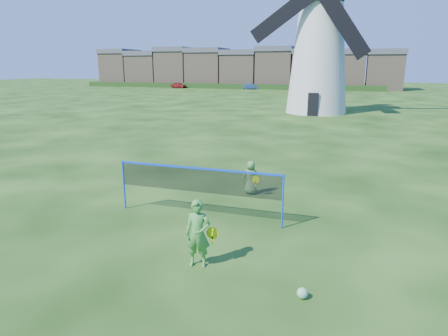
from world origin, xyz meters
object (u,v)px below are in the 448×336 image
windmill (319,49)px  player_boy (251,178)px  play_ball (302,293)px  car_right (251,86)px  badminton_net (198,181)px  player_girl (198,234)px  car_left (179,85)px

windmill → player_boy: size_ratio=14.27×
play_ball → car_right: car_right is taller
badminton_net → player_girl: size_ratio=3.24×
windmill → car_right: size_ratio=5.05×
badminton_net → play_ball: size_ratio=22.95×
player_girl → car_left: size_ratio=0.46×
windmill → play_ball: size_ratio=77.40×
windmill → play_ball: windmill is taller
windmill → car_right: 40.41m
windmill → car_right: windmill is taller
player_boy → car_left: bearing=-68.3°
player_boy → car_left: (-31.33, 62.31, -0.02)m
windmill → car_left: (-31.07, 36.18, -5.38)m
windmill → play_ball: bearing=-85.0°
badminton_net → car_right: 67.33m
badminton_net → car_left: (-30.41, 64.98, -0.56)m
player_boy → play_ball: bearing=108.3°
play_ball → car_right: bearing=105.1°
player_boy → car_right: size_ratio=0.35×
badminton_net → play_ball: (3.48, -3.28, -1.03)m
windmill → badminton_net: bearing=-91.3°
player_boy → car_right: bearing=-80.7°
windmill → badminton_net: 29.21m
car_left → windmill: bearing=-125.2°
badminton_net → car_right: (-15.15, 65.61, -0.58)m
badminton_net → car_left: 71.75m
windmill → play_ball: (2.83, -32.09, -5.85)m
play_ball → windmill: bearing=95.0°
badminton_net → player_boy: badminton_net is taller
car_right → badminton_net: bearing=175.1°
badminton_net → windmill: bearing=88.7°
player_girl → play_ball: 2.56m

